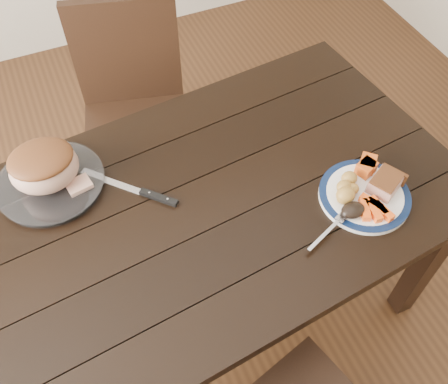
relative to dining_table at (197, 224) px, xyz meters
name	(u,v)px	position (x,y,z in m)	size (l,w,h in m)	color
ground	(204,312)	(0.00, 0.00, -0.66)	(4.00, 4.00, 0.00)	#472B16
dining_table	(197,224)	(0.00, 0.00, 0.00)	(1.69, 1.06, 0.75)	black
chair_far	(134,104)	(0.01, 0.74, -0.13)	(0.51, 0.52, 0.93)	black
dinner_plate	(364,196)	(0.46, -0.17, 0.10)	(0.27, 0.27, 0.02)	white
plate_rim	(365,194)	(0.46, -0.17, 0.11)	(0.27, 0.27, 0.02)	#0B1A3A
serving_platter	(51,183)	(-0.37, 0.25, 0.10)	(0.31, 0.31, 0.02)	white
pork_slice	(385,184)	(0.52, -0.18, 0.13)	(0.09, 0.07, 0.04)	tan
roasted_potatoes	(347,189)	(0.41, -0.15, 0.13)	(0.10, 0.10, 0.05)	gold
carrot_batons	(374,208)	(0.45, -0.23, 0.12)	(0.09, 0.11, 0.02)	#FF5915
pumpkin_wedges	(367,166)	(0.52, -0.09, 0.13)	(0.08, 0.08, 0.04)	orange
dark_mushroom	(353,210)	(0.39, -0.21, 0.13)	(0.07, 0.05, 0.03)	black
fork	(332,228)	(0.31, -0.23, 0.11)	(0.17, 0.08, 0.00)	silver
roast_joint	(44,168)	(-0.37, 0.25, 0.17)	(0.20, 0.17, 0.13)	tan
cut_slice	(79,185)	(-0.29, 0.19, 0.12)	(0.07, 0.06, 0.02)	tan
carving_knife	(147,194)	(-0.12, 0.10, 0.10)	(0.23, 0.25, 0.01)	silver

